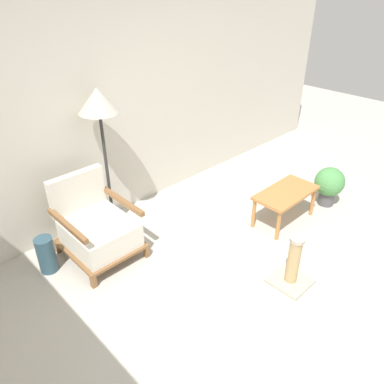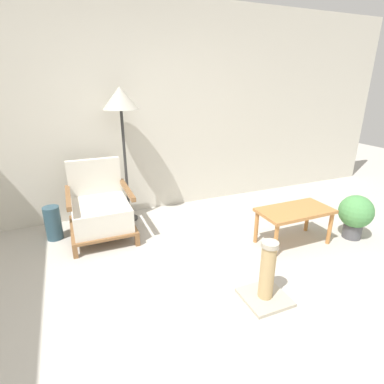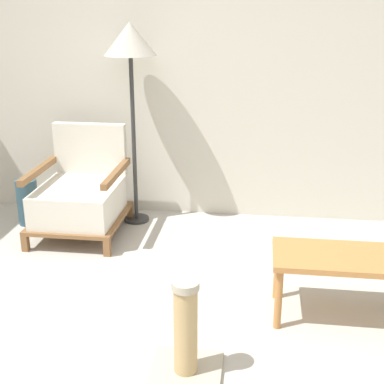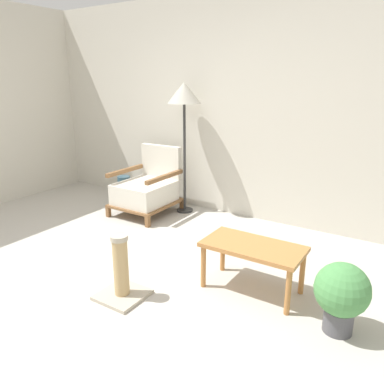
% 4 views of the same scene
% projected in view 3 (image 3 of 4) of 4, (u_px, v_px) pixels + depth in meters
% --- Properties ---
extents(wall_back, '(8.00, 0.06, 2.70)m').
position_uv_depth(wall_back, '(183.00, 60.00, 4.47)').
color(wall_back, beige).
rests_on(wall_back, ground_plane).
extents(armchair, '(0.70, 0.78, 0.85)m').
position_uv_depth(armchair, '(81.00, 195.00, 4.34)').
color(armchair, brown).
rests_on(armchair, ground_plane).
extents(floor_lamp, '(0.42, 0.42, 1.67)m').
position_uv_depth(floor_lamp, '(130.00, 47.00, 4.20)').
color(floor_lamp, '#2D2D2D').
rests_on(floor_lamp, ground_plane).
extents(coffee_table, '(0.81, 0.42, 0.41)m').
position_uv_depth(coffee_table, '(342.00, 264.00, 3.14)').
color(coffee_table, '#B2753D').
rests_on(coffee_table, ground_plane).
extents(vase, '(0.18, 0.18, 0.39)m').
position_uv_depth(vase, '(28.00, 202.00, 4.57)').
color(vase, '#2D4C5B').
rests_on(vase, ground_plane).
extents(scratching_post, '(0.36, 0.36, 0.54)m').
position_uv_depth(scratching_post, '(186.00, 342.00, 2.68)').
color(scratching_post, '#B2A893').
rests_on(scratching_post, ground_plane).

